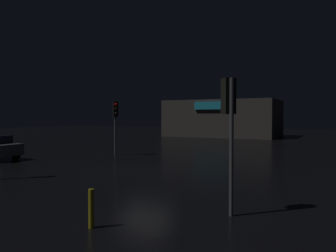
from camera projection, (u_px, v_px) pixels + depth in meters
ground_plane at (144, 172)px, 15.75m from camera, size 120.00×120.00×0.00m
store_building at (223, 118)px, 44.34m from camera, size 14.13×8.94×4.73m
traffic_signal_main at (115, 116)px, 22.22m from camera, size 0.42×0.42×3.62m
traffic_signal_cross_left at (229, 111)px, 8.77m from camera, size 0.43×0.41×3.62m
bollard_kerb_a at (91, 209)px, 7.77m from camera, size 0.13×0.13×0.92m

